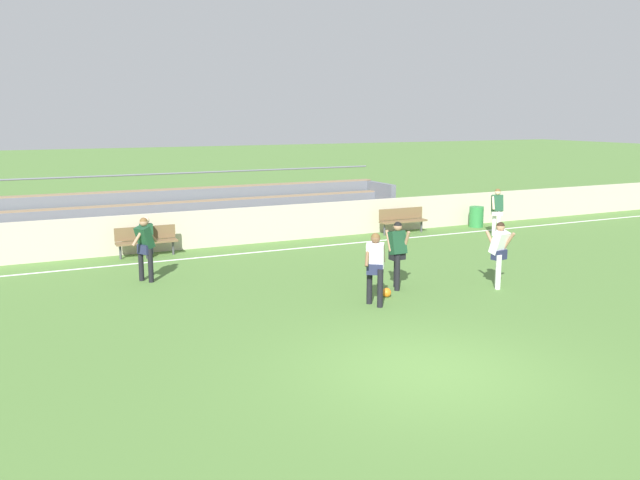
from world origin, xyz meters
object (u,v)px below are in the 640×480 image
object	(u,v)px
trash_bin	(476,217)
player_dark_deep_cover	(497,208)
bleacher_stand	(82,218)
bench_far_left	(402,218)
player_dark_trailing_run	(145,244)
player_white_wide_left	(375,263)
soccer_ball	(386,292)
player_white_dropping_back	(499,249)
spectator_seated	(147,234)
player_dark_overlapping	(397,249)
bench_near_bin	(146,238)

from	to	relation	value
trash_bin	player_dark_deep_cover	size ratio (longest dim) A/B	0.46
bleacher_stand	trash_bin	world-z (taller)	bleacher_stand
bench_far_left	player_dark_trailing_run	xyz separation A→B (m)	(-9.68, -3.08, 0.43)
player_white_wide_left	soccer_ball	distance (m)	1.15
player_white_wide_left	player_white_dropping_back	xyz separation A→B (m)	(3.52, 0.03, -0.01)
spectator_seated	player_dark_trailing_run	distance (m)	3.04
spectator_seated	soccer_ball	bearing A→B (deg)	-59.18
trash_bin	soccer_ball	size ratio (longest dim) A/B	3.53
player_white_wide_left	player_dark_deep_cover	size ratio (longest dim) A/B	0.98
soccer_ball	player_dark_trailing_run	bearing A→B (deg)	140.30
player_dark_deep_cover	player_dark_trailing_run	bearing A→B (deg)	-174.57
player_white_wide_left	bleacher_stand	bearing A→B (deg)	116.61
bleacher_stand	player_dark_overlapping	xyz separation A→B (m)	(6.26, -9.05, 0.09)
trash_bin	player_white_wide_left	xyz separation A→B (m)	(-8.82, -7.43, 0.59)
soccer_ball	player_white_dropping_back	bearing A→B (deg)	-8.49
player_white_wide_left	player_white_dropping_back	world-z (taller)	player_white_wide_left
player_dark_overlapping	player_white_dropping_back	distance (m)	2.50
player_dark_deep_cover	trash_bin	bearing A→B (deg)	71.31
spectator_seated	player_white_dropping_back	xyz separation A→B (m)	(7.04, -7.33, 0.27)
bench_near_bin	player_white_dropping_back	size ratio (longest dim) A/B	1.10
player_white_wide_left	bench_near_bin	bearing A→B (deg)	115.19
bleacher_stand	soccer_ball	bearing A→B (deg)	-59.57
spectator_seated	player_white_dropping_back	bearing A→B (deg)	-46.17
bench_far_left	bleacher_stand	bearing A→B (deg)	166.27
spectator_seated	player_dark_deep_cover	world-z (taller)	player_dark_deep_cover
bench_far_left	player_dark_deep_cover	size ratio (longest dim) A/B	1.08
spectator_seated	soccer_ball	distance (m)	8.05
trash_bin	spectator_seated	world-z (taller)	spectator_seated
trash_bin	player_dark_deep_cover	world-z (taller)	player_dark_deep_cover
soccer_ball	player_white_wide_left	bearing A→B (deg)	-141.96
trash_bin	player_dark_overlapping	bearing A→B (deg)	-139.84
player_dark_overlapping	player_dark_deep_cover	xyz separation A→B (m)	(6.97, 4.56, 0.01)
player_white_wide_left	player_dark_trailing_run	world-z (taller)	player_dark_trailing_run
bench_far_left	spectator_seated	distance (m)	9.05
bleacher_stand	spectator_seated	distance (m)	3.11
player_white_wide_left	player_dark_overlapping	distance (m)	1.59
bench_near_bin	player_dark_overlapping	distance (m)	8.02
spectator_seated	player_white_wide_left	xyz separation A→B (m)	(3.52, -7.36, 0.27)
player_white_wide_left	player_dark_overlapping	bearing A→B (deg)	39.81
bench_near_bin	player_dark_trailing_run	world-z (taller)	player_dark_trailing_run
bench_far_left	player_dark_overlapping	world-z (taller)	player_dark_overlapping
bleacher_stand	spectator_seated	bearing A→B (deg)	-60.57
soccer_ball	bleacher_stand	bearing A→B (deg)	120.43
bleacher_stand	player_dark_deep_cover	bearing A→B (deg)	-18.74
bench_near_bin	soccer_ball	size ratio (longest dim) A/B	8.18
bench_far_left	player_dark_trailing_run	size ratio (longest dim) A/B	1.09
player_white_dropping_back	bleacher_stand	bearing A→B (deg)	130.48
bleacher_stand	bench_near_bin	size ratio (longest dim) A/B	12.47
spectator_seated	soccer_ball	size ratio (longest dim) A/B	5.50
player_dark_overlapping	soccer_ball	world-z (taller)	player_dark_overlapping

